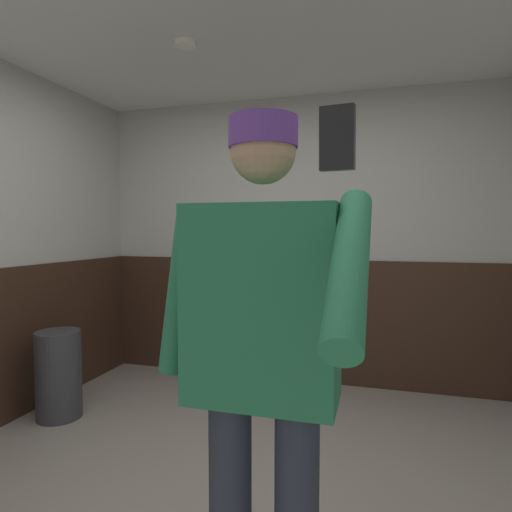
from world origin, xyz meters
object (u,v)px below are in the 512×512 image
at_px(urinal_solo, 268,297).
at_px(cell_phone, 337,138).
at_px(person, 262,348).
at_px(trash_bin, 59,374).

relative_size(urinal_solo, cell_phone, 11.27).
relative_size(urinal_solo, person, 0.73).
xyz_separation_m(person, trash_bin, (-1.89, 1.27, -0.68)).
bearing_deg(trash_bin, cell_phone, -39.41).
distance_m(person, trash_bin, 2.37).
distance_m(urinal_solo, person, 2.46).
bearing_deg(cell_phone, urinal_solo, 112.37).
xyz_separation_m(cell_phone, trash_bin, (-2.16, 1.77, -1.21)).
bearing_deg(urinal_solo, cell_phone, -73.20).
bearing_deg(trash_bin, person, -33.98).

